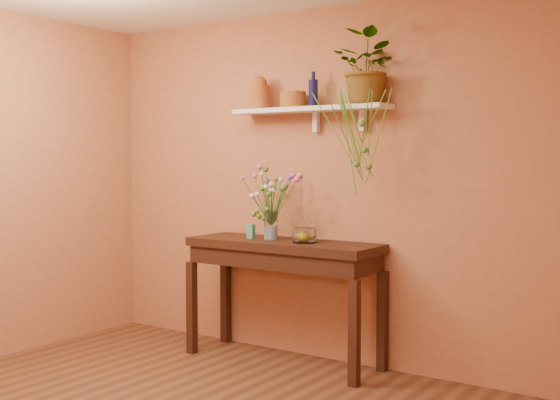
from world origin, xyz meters
name	(u,v)px	position (x,y,z in m)	size (l,w,h in m)	color
room	(119,195)	(0.00, 0.00, 1.35)	(4.04, 4.04, 2.70)	brown
sideboard	(283,258)	(-0.10, 1.73, 0.79)	(1.53, 0.49, 0.93)	#321911
wall_shelf	(311,110)	(0.06, 1.87, 1.92)	(1.30, 0.24, 0.19)	white
terracotta_jug	(260,94)	(-0.41, 1.86, 2.06)	(0.18, 0.18, 0.26)	#B3602C
terracotta_pot	(293,100)	(-0.08, 1.84, 2.00)	(0.20, 0.20, 0.12)	#B3602C
blue_bottle	(313,93)	(0.08, 1.87, 2.04)	(0.07, 0.07, 0.26)	#12113E
spider_plant	(369,68)	(0.56, 1.85, 2.19)	(0.46, 0.40, 0.51)	#447C22
plant_fronds	(359,141)	(0.57, 1.69, 1.67)	(0.63, 0.36, 0.73)	#447C22
glass_vase	(271,227)	(-0.21, 1.73, 1.02)	(0.11, 0.11, 0.22)	white
bouquet	(271,191)	(-0.21, 1.73, 1.30)	(0.46, 0.43, 0.47)	#386B28
glass_bowl	(305,236)	(0.10, 1.72, 0.98)	(0.18, 0.18, 0.11)	white
lemon	(303,237)	(0.10, 1.71, 0.97)	(0.08, 0.08, 0.08)	gold
carton	(251,231)	(-0.39, 1.71, 0.98)	(0.05, 0.04, 0.11)	teal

